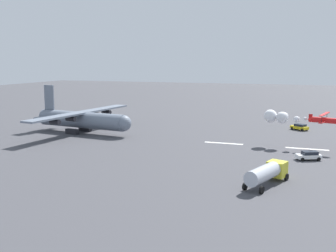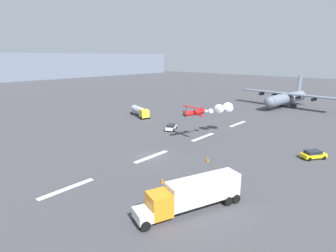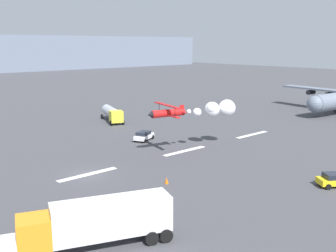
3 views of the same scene
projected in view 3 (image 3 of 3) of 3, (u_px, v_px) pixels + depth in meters
name	position (u px, v px, depth m)	size (l,w,h in m)	color
ground_plane	(88.00, 174.00, 48.88)	(440.00, 440.00, 0.00)	#424247
runway_stripe_3	(88.00, 174.00, 48.87)	(8.00, 0.90, 0.01)	white
runway_stripe_4	(185.00, 151.00, 59.53)	(8.00, 0.90, 0.01)	white
runway_stripe_5	(252.00, 135.00, 70.19)	(8.00, 0.90, 0.01)	white
stunt_biplane_red	(210.00, 109.00, 60.62)	(14.40, 7.24, 2.63)	red
semi_truck_orange	(94.00, 222.00, 31.00)	(13.31, 7.36, 3.70)	silver
fuel_tanker_truck	(112.00, 113.00, 81.49)	(5.51, 9.26, 2.90)	yellow
airport_staff_sedan	(144.00, 136.00, 65.84)	(4.48, 3.38, 1.52)	white
traffic_cone_near	(77.00, 206.00, 38.45)	(0.44, 0.44, 0.75)	orange
traffic_cone_far	(167.00, 180.00, 45.58)	(0.44, 0.44, 0.75)	orange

